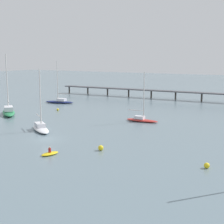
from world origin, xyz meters
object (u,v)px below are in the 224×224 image
sailboat_red (142,119)px  sailboat_navy (60,101)px  mooring_buoy_mid (101,148)px  dinghy_yellow (50,153)px  sailboat_green (9,111)px  sailboat_white (41,127)px  mooring_buoy_near (58,110)px  mooring_buoy_far (207,166)px

sailboat_red → sailboat_navy: bearing=158.7°
mooring_buoy_mid → dinghy_yellow: bearing=-131.3°
sailboat_red → dinghy_yellow: sailboat_red is taller
sailboat_green → mooring_buoy_mid: bearing=-21.7°
sailboat_navy → sailboat_green: bearing=-82.7°
sailboat_white → mooring_buoy_near: sailboat_white is taller
sailboat_white → mooring_buoy_far: (30.33, -4.78, -0.31)m
sailboat_navy → mooring_buoy_far: bearing=-33.7°
sailboat_white → sailboat_green: size_ratio=0.81×
mooring_buoy_far → mooring_buoy_mid: 14.53m
mooring_buoy_far → sailboat_white: bearing=171.1°
mooring_buoy_mid → sailboat_white: bearing=162.5°
sailboat_red → dinghy_yellow: size_ratio=3.61×
sailboat_green → sailboat_red: bearing=16.1°
mooring_buoy_far → sailboat_red: bearing=131.7°
sailboat_red → mooring_buoy_mid: (4.33, -21.40, -0.23)m
mooring_buoy_far → mooring_buoy_mid: mooring_buoy_mid is taller
sailboat_white → mooring_buoy_far: 30.70m
sailboat_red → mooring_buoy_far: sailboat_red is taller
mooring_buoy_mid → sailboat_navy: bearing=136.7°
sailboat_navy → mooring_buoy_near: 13.27m
dinghy_yellow → mooring_buoy_far: bearing=15.9°
sailboat_red → sailboat_white: bearing=-124.9°
sailboat_navy → sailboat_green: sailboat_green is taller
sailboat_red → mooring_buoy_near: 23.14m
sailboat_navy → sailboat_green: (2.62, -20.46, 0.22)m
mooring_buoy_near → mooring_buoy_mid: mooring_buoy_mid is taller
sailboat_red → mooring_buoy_near: sailboat_red is taller
mooring_buoy_far → sailboat_green: bearing=164.8°
sailboat_white → sailboat_red: (11.47, 16.42, -0.04)m
sailboat_white → mooring_buoy_far: bearing=-8.9°
sailboat_red → mooring_buoy_far: bearing=-48.3°
sailboat_red → mooring_buoy_mid: size_ratio=13.16×
sailboat_navy → mooring_buoy_far: size_ratio=17.28×
sailboat_white → sailboat_green: sailboat_green is taller
sailboat_navy → mooring_buoy_mid: (35.58, -33.57, -0.25)m
dinghy_yellow → mooring_buoy_far: 19.87m
sailboat_white → mooring_buoy_far: sailboat_white is taller
sailboat_navy → dinghy_yellow: bearing=-51.4°
mooring_buoy_near → mooring_buoy_mid: bearing=-40.2°
sailboat_red → dinghy_yellow: 26.63m
sailboat_white → sailboat_green: (-17.17, 8.13, 0.21)m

